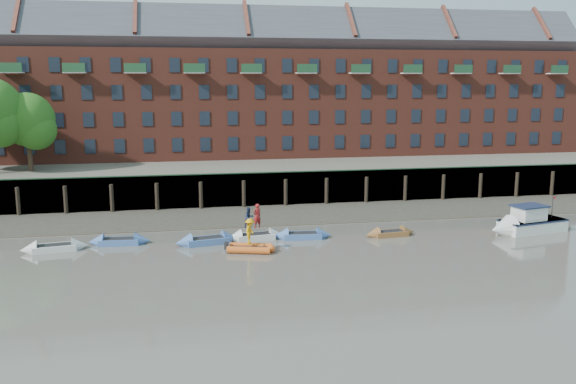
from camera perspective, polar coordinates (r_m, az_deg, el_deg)
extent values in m
plane|color=#635E55|center=(37.19, 2.70, -8.21)|extent=(220.00, 220.00, 0.00)
cube|color=#3D382F|center=(54.24, -1.60, -2.21)|extent=(110.00, 8.00, 0.50)
cube|color=#4C4336|center=(50.97, -1.01, -3.03)|extent=(110.00, 1.60, 0.10)
cube|color=#2D2A26|center=(58.19, -2.27, 0.27)|extent=(110.00, 0.80, 3.20)
cylinder|color=black|center=(58.73, -23.94, -0.84)|extent=(0.36, 0.36, 2.60)
cylinder|color=black|center=(57.91, -20.10, -0.72)|extent=(0.36, 0.36, 2.60)
cylinder|color=black|center=(57.35, -16.16, -0.60)|extent=(0.36, 0.36, 2.60)
cylinder|color=black|center=(57.08, -12.16, -0.47)|extent=(0.36, 0.36, 2.60)
cylinder|color=black|center=(57.08, -8.15, -0.34)|extent=(0.36, 0.36, 2.60)
cylinder|color=black|center=(57.36, -4.16, -0.20)|extent=(0.36, 0.36, 2.60)
cylinder|color=black|center=(57.92, -0.22, -0.07)|extent=(0.36, 0.36, 2.60)
cylinder|color=black|center=(58.75, 3.62, 0.06)|extent=(0.36, 0.36, 2.60)
cylinder|color=black|center=(59.83, 7.34, 0.18)|extent=(0.36, 0.36, 2.60)
cylinder|color=black|center=(61.16, 10.92, 0.30)|extent=(0.36, 0.36, 2.60)
cylinder|color=black|center=(62.71, 14.33, 0.41)|extent=(0.36, 0.36, 2.60)
cylinder|color=black|center=(64.47, 17.56, 0.52)|extent=(0.36, 0.36, 2.60)
cylinder|color=black|center=(66.43, 20.61, 0.62)|extent=(0.36, 0.36, 2.60)
cylinder|color=black|center=(68.57, 23.48, 0.71)|extent=(0.36, 0.36, 2.60)
cube|color=#264C2D|center=(57.62, -2.24, 1.83)|extent=(110.00, 0.06, 0.10)
cube|color=#5E594D|center=(71.51, -3.82, 2.17)|extent=(110.00, 28.00, 3.20)
cube|color=brown|center=(71.80, -3.98, 8.29)|extent=(80.00, 10.00, 12.00)
cube|color=#42444C|center=(71.89, -4.06, 14.04)|extent=(80.60, 15.56, 15.56)
cube|color=black|center=(68.30, -23.03, 3.84)|extent=(1.10, 0.12, 1.50)
cube|color=black|center=(67.70, -20.55, 3.96)|extent=(1.10, 0.12, 1.50)
cube|color=black|center=(67.24, -18.03, 4.07)|extent=(1.10, 0.12, 1.50)
cube|color=black|center=(66.90, -15.47, 4.17)|extent=(1.10, 0.12, 1.50)
cube|color=black|center=(66.70, -12.90, 4.27)|extent=(1.10, 0.12, 1.50)
cube|color=black|center=(66.64, -10.32, 4.36)|extent=(1.10, 0.12, 1.50)
cube|color=black|center=(66.71, -7.73, 4.44)|extent=(1.10, 0.12, 1.50)
cube|color=black|center=(66.91, -5.16, 4.51)|extent=(1.10, 0.12, 1.50)
cube|color=black|center=(67.25, -2.61, 4.57)|extent=(1.10, 0.12, 1.50)
cube|color=black|center=(67.72, -0.08, 4.63)|extent=(1.10, 0.12, 1.50)
cube|color=black|center=(68.32, 2.40, 4.67)|extent=(1.10, 0.12, 1.50)
cube|color=black|center=(69.04, 4.84, 4.70)|extent=(1.10, 0.12, 1.50)
cube|color=black|center=(69.88, 7.22, 4.72)|extent=(1.10, 0.12, 1.50)
cube|color=black|center=(70.84, 9.54, 4.74)|extent=(1.10, 0.12, 1.50)
cube|color=black|center=(71.92, 11.80, 4.75)|extent=(1.10, 0.12, 1.50)
cube|color=black|center=(73.10, 13.99, 4.75)|extent=(1.10, 0.12, 1.50)
cube|color=black|center=(74.38, 16.10, 4.74)|extent=(1.10, 0.12, 1.50)
cube|color=black|center=(75.76, 18.14, 4.73)|extent=(1.10, 0.12, 1.50)
cube|color=black|center=(77.23, 20.11, 4.71)|extent=(1.10, 0.12, 1.50)
cube|color=black|center=(78.79, 21.99, 4.69)|extent=(1.10, 0.12, 1.50)
cube|color=black|center=(80.43, 23.81, 4.67)|extent=(1.10, 0.12, 1.50)
cube|color=black|center=(68.07, -23.20, 6.18)|extent=(1.10, 0.12, 1.50)
cube|color=black|center=(67.47, -20.70, 6.32)|extent=(1.10, 0.12, 1.50)
cube|color=black|center=(67.01, -18.16, 6.45)|extent=(1.10, 0.12, 1.50)
cube|color=black|center=(66.67, -15.59, 6.57)|extent=(1.10, 0.12, 1.50)
cube|color=black|center=(66.47, -13.00, 6.67)|extent=(1.10, 0.12, 1.50)
cube|color=black|center=(66.41, -10.40, 6.76)|extent=(1.10, 0.12, 1.50)
cube|color=black|center=(66.48, -7.79, 6.84)|extent=(1.10, 0.12, 1.50)
cube|color=black|center=(66.68, -5.20, 6.91)|extent=(1.10, 0.12, 1.50)
cube|color=black|center=(67.02, -2.63, 6.96)|extent=(1.10, 0.12, 1.50)
cube|color=black|center=(67.49, -0.08, 6.99)|extent=(1.10, 0.12, 1.50)
cube|color=black|center=(68.09, 2.42, 7.01)|extent=(1.10, 0.12, 1.50)
cube|color=black|center=(68.81, 4.87, 7.02)|extent=(1.10, 0.12, 1.50)
cube|color=black|center=(69.66, 7.27, 7.02)|extent=(1.10, 0.12, 1.50)
cube|color=black|center=(70.63, 9.61, 7.00)|extent=(1.10, 0.12, 1.50)
cube|color=black|center=(71.70, 11.88, 6.97)|extent=(1.10, 0.12, 1.50)
cube|color=black|center=(72.89, 14.08, 6.94)|extent=(1.10, 0.12, 1.50)
cube|color=black|center=(74.17, 16.21, 6.89)|extent=(1.10, 0.12, 1.50)
cube|color=black|center=(75.56, 18.26, 6.84)|extent=(1.10, 0.12, 1.50)
cube|color=black|center=(77.03, 20.24, 6.78)|extent=(1.10, 0.12, 1.50)
cube|color=black|center=(78.60, 22.13, 6.72)|extent=(1.10, 0.12, 1.50)
cube|color=black|center=(80.24, 23.96, 6.65)|extent=(1.10, 0.12, 1.50)
cube|color=black|center=(67.96, -23.37, 8.53)|extent=(1.10, 0.12, 1.50)
cube|color=black|center=(67.36, -20.85, 8.69)|extent=(1.10, 0.12, 1.50)
cube|color=black|center=(66.89, -18.30, 8.84)|extent=(1.10, 0.12, 1.50)
cube|color=black|center=(66.56, -15.71, 8.97)|extent=(1.10, 0.12, 1.50)
cube|color=black|center=(66.36, -13.10, 9.08)|extent=(1.10, 0.12, 1.50)
cube|color=black|center=(66.29, -10.48, 9.18)|extent=(1.10, 0.12, 1.50)
cube|color=black|center=(66.36, -7.85, 9.25)|extent=(1.10, 0.12, 1.50)
cube|color=black|center=(66.57, -5.24, 9.31)|extent=(1.10, 0.12, 1.50)
cube|color=black|center=(66.91, -2.65, 9.35)|extent=(1.10, 0.12, 1.50)
cube|color=black|center=(67.38, -0.08, 9.37)|extent=(1.10, 0.12, 1.50)
cube|color=black|center=(67.98, 2.44, 9.37)|extent=(1.10, 0.12, 1.50)
cube|color=black|center=(68.70, 4.91, 9.35)|extent=(1.10, 0.12, 1.50)
cube|color=black|center=(69.55, 7.33, 9.32)|extent=(1.10, 0.12, 1.50)
cube|color=black|center=(70.52, 9.68, 9.27)|extent=(1.10, 0.12, 1.50)
cube|color=black|center=(71.60, 11.97, 9.21)|extent=(1.10, 0.12, 1.50)
cube|color=black|center=(72.78, 14.18, 9.14)|extent=(1.10, 0.12, 1.50)
cube|color=black|center=(74.07, 16.32, 9.05)|extent=(1.10, 0.12, 1.50)
cube|color=black|center=(75.46, 18.38, 8.96)|extent=(1.10, 0.12, 1.50)
cube|color=black|center=(76.94, 20.37, 8.86)|extent=(1.10, 0.12, 1.50)
cube|color=black|center=(78.50, 22.28, 8.76)|extent=(1.10, 0.12, 1.50)
cube|color=black|center=(80.15, 24.10, 8.65)|extent=(1.10, 0.12, 1.50)
cube|color=black|center=(67.96, -23.54, 10.89)|extent=(1.10, 0.12, 1.50)
cube|color=black|center=(67.37, -21.01, 11.07)|extent=(1.10, 0.12, 1.50)
cube|color=black|center=(66.90, -18.44, 11.23)|extent=(1.10, 0.12, 1.50)
cube|color=black|center=(66.56, -15.83, 11.38)|extent=(1.10, 0.12, 1.50)
cube|color=black|center=(66.36, -13.20, 11.50)|extent=(1.10, 0.12, 1.50)
cube|color=black|center=(66.30, -10.56, 11.60)|extent=(1.10, 0.12, 1.50)
cube|color=black|center=(66.37, -7.92, 11.67)|extent=(1.10, 0.12, 1.50)
cube|color=black|center=(66.57, -5.28, 11.72)|extent=(1.10, 0.12, 1.50)
cube|color=black|center=(66.91, -2.67, 11.75)|extent=(1.10, 0.12, 1.50)
cube|color=black|center=(67.38, -0.09, 11.75)|extent=(1.10, 0.12, 1.50)
cube|color=black|center=(67.98, 2.46, 11.73)|extent=(1.10, 0.12, 1.50)
cube|color=black|center=(68.71, 4.95, 11.69)|extent=(1.10, 0.12, 1.50)
cube|color=black|center=(69.56, 7.38, 11.62)|extent=(1.10, 0.12, 1.50)
cube|color=black|center=(70.52, 9.75, 11.54)|extent=(1.10, 0.12, 1.50)
cube|color=black|center=(71.60, 12.05, 11.45)|extent=(1.10, 0.12, 1.50)
cube|color=black|center=(72.79, 14.28, 11.34)|extent=(1.10, 0.12, 1.50)
cube|color=black|center=(74.08, 16.43, 11.22)|extent=(1.10, 0.12, 1.50)
cube|color=black|center=(75.46, 18.51, 11.08)|extent=(1.10, 0.12, 1.50)
cube|color=black|center=(76.94, 20.50, 10.94)|extent=(1.10, 0.12, 1.50)
cube|color=black|center=(78.51, 22.42, 10.80)|extent=(1.10, 0.12, 1.50)
cube|color=black|center=(80.15, 24.26, 10.64)|extent=(1.10, 0.12, 1.50)
cylinder|color=#3A281C|center=(63.71, -23.02, 3.60)|extent=(0.44, 0.44, 4.00)
sphere|color=#2C641B|center=(63.47, -23.21, 6.25)|extent=(5.12, 5.12, 5.12)
cube|color=silver|center=(46.13, -21.01, -4.90)|extent=(3.08, 1.76, 0.46)
cone|color=silver|center=(46.10, -18.90, -4.77)|extent=(1.33, 1.48, 1.31)
cone|color=silver|center=(46.22, -23.12, -5.02)|extent=(1.33, 1.48, 1.31)
cube|color=black|center=(46.08, -21.03, -4.65)|extent=(2.55, 1.36, 0.06)
cube|color=#4468A8|center=(46.47, -15.50, -4.47)|extent=(2.91, 1.43, 0.44)
cone|color=#4468A8|center=(46.26, -13.46, -4.44)|extent=(1.17, 1.34, 1.28)
cone|color=#4468A8|center=(46.74, -17.53, -4.50)|extent=(1.17, 1.34, 1.28)
cube|color=black|center=(46.42, -15.52, -4.23)|extent=(2.42, 1.08, 0.06)
cube|color=#4468A8|center=(45.31, -7.57, -4.54)|extent=(3.26, 1.96, 0.48)
cone|color=#4468A8|center=(45.76, -5.41, -4.34)|extent=(1.44, 1.59, 1.38)
cone|color=#4468A8|center=(44.92, -9.78, -4.73)|extent=(1.44, 1.59, 1.38)
cube|color=black|center=(45.25, -7.58, -4.27)|extent=(2.70, 1.52, 0.06)
cube|color=silver|center=(46.18, -3.08, -4.19)|extent=(2.98, 1.61, 0.45)
cone|color=silver|center=(46.60, -1.09, -4.04)|extent=(1.25, 1.41, 1.29)
cone|color=silver|center=(45.82, -5.10, -4.34)|extent=(1.25, 1.41, 1.29)
cube|color=black|center=(46.13, -3.08, -3.95)|extent=(2.47, 1.24, 0.06)
cube|color=#4468A8|center=(46.44, 1.35, -4.09)|extent=(2.94, 1.50, 0.45)
cone|color=#4468A8|center=(46.68, 3.38, -4.04)|extent=(1.20, 1.37, 1.29)
cone|color=#4468A8|center=(46.27, -0.69, -4.15)|extent=(1.20, 1.37, 1.29)
cube|color=black|center=(46.39, 1.36, -3.85)|extent=(2.44, 1.15, 0.06)
cube|color=brown|center=(47.79, 9.55, -3.84)|extent=(2.72, 1.44, 0.41)
cone|color=brown|center=(48.46, 11.18, -3.70)|extent=(1.13, 1.28, 1.18)
cone|color=brown|center=(47.16, 7.87, -3.99)|extent=(1.13, 1.28, 1.18)
cube|color=black|center=(47.75, 9.55, -3.63)|extent=(2.26, 1.10, 0.06)
cylinder|color=#D65B1D|center=(43.51, -3.48, -5.08)|extent=(3.03, 1.33, 0.50)
cylinder|color=#D65B1D|center=(42.51, -3.71, -5.46)|extent=(3.03, 1.33, 0.50)
sphere|color=#D65B1D|center=(42.79, -1.60, -5.33)|extent=(0.57, 0.57, 0.57)
cube|color=black|center=(43.01, -3.60, -5.27)|extent=(2.65, 1.54, 0.17)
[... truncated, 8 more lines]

